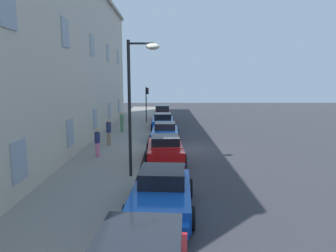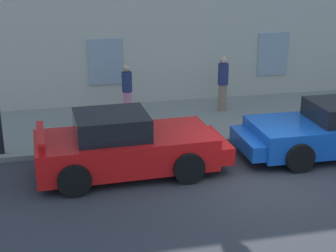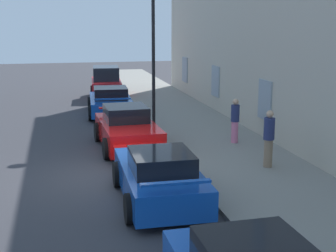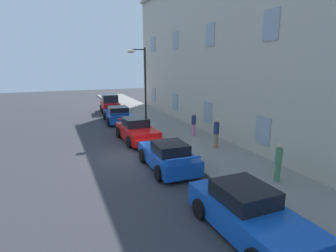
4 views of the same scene
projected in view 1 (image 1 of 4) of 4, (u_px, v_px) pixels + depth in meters
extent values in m
plane|color=#333338|center=(182.00, 149.00, 19.79)|extent=(80.00, 80.00, 0.00)
cube|color=gray|center=(116.00, 148.00, 19.76)|extent=(60.00, 4.01, 0.14)
cube|color=#BCB29E|center=(54.00, 60.00, 18.88)|extent=(36.51, 3.45, 11.48)
cube|color=#8C99A3|center=(19.00, 161.00, 10.85)|extent=(1.10, 0.06, 1.50)
cube|color=#8C99A3|center=(70.00, 133.00, 16.63)|extent=(1.10, 0.06, 1.50)
cube|color=#8C99A3|center=(95.00, 119.00, 22.40)|extent=(1.10, 0.06, 1.50)
cube|color=#8C99A3|center=(110.00, 111.00, 28.18)|extent=(1.10, 0.06, 1.50)
cube|color=#8C99A3|center=(119.00, 106.00, 33.95)|extent=(1.10, 0.06, 1.50)
cube|color=#8C99A3|center=(7.00, 5.00, 10.04)|extent=(1.10, 0.06, 1.50)
cube|color=#8C99A3|center=(65.00, 33.00, 15.82)|extent=(1.10, 0.06, 1.50)
cube|color=#8C99A3|center=(92.00, 45.00, 21.59)|extent=(1.10, 0.06, 1.50)
cube|color=#8C99A3|center=(108.00, 52.00, 27.37)|extent=(1.10, 0.06, 1.50)
cube|color=#8C99A3|center=(118.00, 57.00, 33.14)|extent=(1.10, 0.06, 1.50)
cube|color=#144CB2|center=(162.00, 196.00, 10.37)|extent=(4.22, 2.17, 0.66)
cube|color=black|center=(162.00, 176.00, 10.59)|extent=(1.73, 1.64, 0.54)
cube|color=#144CB2|center=(157.00, 223.00, 8.60)|extent=(1.33, 1.85, 0.36)
cube|color=#144CB2|center=(165.00, 165.00, 12.16)|extent=(0.25, 1.66, 0.06)
cylinder|color=black|center=(191.00, 218.00, 9.09)|extent=(0.74, 0.28, 0.73)
cylinder|color=black|center=(127.00, 217.00, 9.19)|extent=(0.74, 0.28, 0.73)
cylinder|color=black|center=(189.00, 188.00, 11.61)|extent=(0.74, 0.28, 0.73)
cylinder|color=black|center=(139.00, 187.00, 11.71)|extent=(0.74, 0.28, 0.73)
cube|color=red|center=(165.00, 151.00, 16.67)|extent=(4.20, 1.99, 0.76)
cube|color=black|center=(165.00, 141.00, 16.26)|extent=(1.70, 1.54, 0.54)
cube|color=red|center=(164.00, 146.00, 18.48)|extent=(1.30, 1.75, 0.42)
cube|color=red|center=(166.00, 148.00, 14.70)|extent=(0.21, 1.58, 0.06)
cylinder|color=black|center=(149.00, 150.00, 17.93)|extent=(0.74, 0.26, 0.74)
cylinder|color=black|center=(180.00, 150.00, 18.00)|extent=(0.74, 0.26, 0.74)
cylinder|color=black|center=(148.00, 161.00, 15.40)|extent=(0.74, 0.26, 0.74)
cylinder|color=black|center=(184.00, 161.00, 15.47)|extent=(0.74, 0.26, 0.74)
cube|color=#144CB2|center=(165.00, 134.00, 21.96)|extent=(4.16, 1.90, 0.70)
cube|color=black|center=(165.00, 126.00, 22.17)|extent=(1.67, 1.50, 0.48)
cube|color=#144CB2|center=(164.00, 141.00, 20.17)|extent=(1.27, 1.71, 0.38)
cube|color=#144CB2|center=(165.00, 123.00, 23.75)|extent=(0.18, 1.57, 0.06)
cylinder|color=black|center=(178.00, 141.00, 20.71)|extent=(0.72, 0.25, 0.72)
cylinder|color=black|center=(151.00, 141.00, 20.73)|extent=(0.72, 0.25, 0.72)
cylinder|color=black|center=(177.00, 134.00, 23.24)|extent=(0.72, 0.25, 0.72)
cylinder|color=black|center=(153.00, 134.00, 23.26)|extent=(0.72, 0.25, 0.72)
cube|color=#144CB2|center=(163.00, 123.00, 27.93)|extent=(4.54, 1.95, 0.78)
cube|color=black|center=(163.00, 116.00, 27.50)|extent=(1.83, 1.53, 0.51)
cube|color=#144CB2|center=(163.00, 121.00, 29.91)|extent=(1.38, 1.75, 0.43)
cylinder|color=black|center=(153.00, 123.00, 29.32)|extent=(0.69, 0.25, 0.68)
cylinder|color=black|center=(172.00, 123.00, 29.37)|extent=(0.69, 0.25, 0.68)
cylinder|color=black|center=(152.00, 127.00, 26.56)|extent=(0.69, 0.25, 0.68)
cylinder|color=black|center=(173.00, 127.00, 26.60)|extent=(0.69, 0.25, 0.68)
cube|color=red|center=(162.00, 115.00, 33.68)|extent=(3.75, 1.86, 0.95)
cube|color=#1E232B|center=(162.00, 108.00, 33.56)|extent=(2.28, 1.58, 0.66)
cylinder|color=black|center=(154.00, 117.00, 34.75)|extent=(0.57, 0.23, 0.56)
cylinder|color=black|center=(169.00, 117.00, 34.86)|extent=(0.57, 0.23, 0.56)
cylinder|color=black|center=(155.00, 119.00, 32.59)|extent=(0.57, 0.23, 0.56)
cylinder|color=black|center=(170.00, 119.00, 32.69)|extent=(0.57, 0.23, 0.56)
cylinder|color=black|center=(146.00, 105.00, 30.58)|extent=(0.10, 0.10, 3.68)
cube|color=black|center=(147.00, 91.00, 30.37)|extent=(0.22, 0.20, 0.66)
sphere|color=red|center=(148.00, 89.00, 30.34)|extent=(0.12, 0.12, 0.12)
sphere|color=black|center=(148.00, 91.00, 30.37)|extent=(0.12, 0.12, 0.12)
sphere|color=black|center=(148.00, 93.00, 30.41)|extent=(0.12, 0.12, 0.12)
cylinder|color=white|center=(147.00, 98.00, 30.49)|extent=(0.44, 0.02, 0.44)
cylinder|color=black|center=(130.00, 110.00, 13.36)|extent=(0.14, 0.14, 6.04)
cube|color=black|center=(141.00, 43.00, 12.92)|extent=(0.08, 1.10, 0.08)
ellipsoid|color=#EAE5C6|center=(153.00, 47.00, 12.95)|extent=(0.44, 0.60, 0.28)
cylinder|color=#4C7F59|center=(122.00, 127.00, 25.40)|extent=(0.34, 0.34, 0.83)
cylinder|color=#4C7F59|center=(122.00, 118.00, 25.29)|extent=(0.42, 0.42, 0.64)
sphere|color=tan|center=(122.00, 113.00, 25.22)|extent=(0.22, 0.22, 0.22)
cylinder|color=#8C7259|center=(109.00, 139.00, 20.29)|extent=(0.32, 0.32, 0.86)
cylinder|color=navy|center=(109.00, 127.00, 20.18)|extent=(0.39, 0.39, 0.67)
sphere|color=tan|center=(108.00, 121.00, 20.11)|extent=(0.22, 0.22, 0.22)
cylinder|color=pink|center=(98.00, 149.00, 17.28)|extent=(0.35, 0.35, 0.79)
cylinder|color=navy|center=(97.00, 137.00, 17.18)|extent=(0.43, 0.43, 0.61)
sphere|color=tan|center=(97.00, 130.00, 17.11)|extent=(0.22, 0.22, 0.22)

